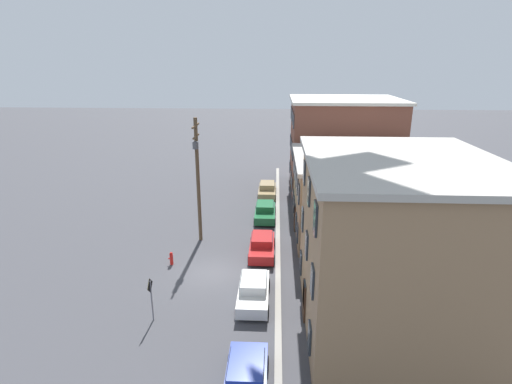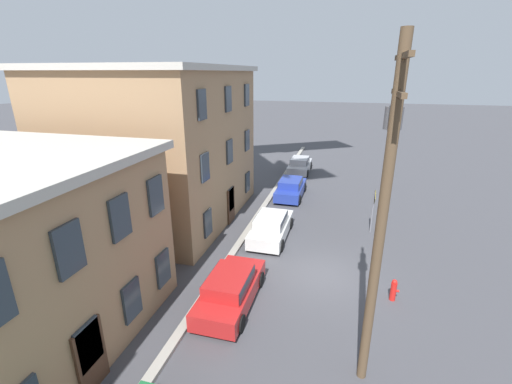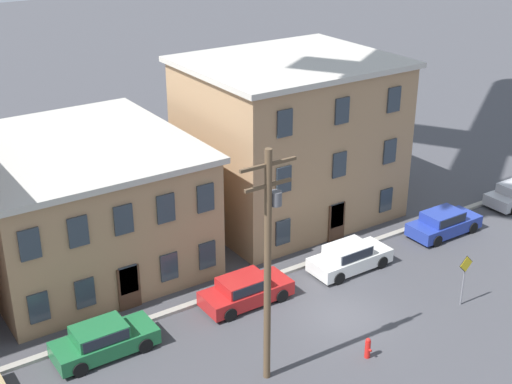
{
  "view_description": "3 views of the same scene",
  "coord_description": "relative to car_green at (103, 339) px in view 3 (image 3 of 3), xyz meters",
  "views": [
    {
      "loc": [
        24.04,
        4.23,
        13.81
      ],
      "look_at": [
        -2.0,
        2.91,
        5.26
      ],
      "focal_mm": 28.0,
      "sensor_mm": 36.0,
      "label": 1
    },
    {
      "loc": [
        -14.11,
        -0.72,
        8.93
      ],
      "look_at": [
        0.02,
        3.08,
        3.8
      ],
      "focal_mm": 24.0,
      "sensor_mm": 36.0,
      "label": 2
    },
    {
      "loc": [
        -18.76,
        -21.01,
        18.58
      ],
      "look_at": [
        -1.46,
        4.85,
        4.81
      ],
      "focal_mm": 50.0,
      "sensor_mm": 36.0,
      "label": 3
    }
  ],
  "objects": [
    {
      "name": "ground_plane",
      "position": [
        10.26,
        -3.33,
        -0.75
      ],
      "size": [
        200.0,
        200.0,
        0.0
      ],
      "primitive_type": "plane",
      "color": "#424247"
    },
    {
      "name": "kerb_strip",
      "position": [
        10.26,
        1.17,
        -0.67
      ],
      "size": [
        56.0,
        0.36,
        0.16
      ],
      "primitive_type": "cube",
      "color": "#9E998E",
      "rests_on": "ground_plane"
    },
    {
      "name": "apartment_midblock",
      "position": [
        2.43,
        8.41,
        2.5
      ],
      "size": [
        11.03,
        12.0,
        6.48
      ],
      "color": "#9E7A56",
      "rests_on": "ground_plane"
    },
    {
      "name": "apartment_far",
      "position": [
        14.9,
        7.18,
        3.92
      ],
      "size": [
        11.51,
        9.53,
        9.32
      ],
      "color": "#9E7A56",
      "rests_on": "ground_plane"
    },
    {
      "name": "car_green",
      "position": [
        0.0,
        0.0,
        0.0
      ],
      "size": [
        4.4,
        1.92,
        1.43
      ],
      "color": "#1E6638",
      "rests_on": "ground_plane"
    },
    {
      "name": "car_red",
      "position": [
        7.14,
        -0.02,
        0.0
      ],
      "size": [
        4.4,
        1.92,
        1.43
      ],
      "color": "#B21E1E",
      "rests_on": "ground_plane"
    },
    {
      "name": "car_white",
      "position": [
        13.34,
        -0.3,
        0.0
      ],
      "size": [
        4.4,
        1.92,
        1.43
      ],
      "color": "silver",
      "rests_on": "ground_plane"
    },
    {
      "name": "car_blue",
      "position": [
        20.38,
        -0.24,
        0.0
      ],
      "size": [
        4.4,
        1.92,
        1.43
      ],
      "color": "#233899",
      "rests_on": "ground_plane"
    },
    {
      "name": "caution_sign",
      "position": [
        15.58,
        -5.83,
        1.0
      ],
      "size": [
        0.88,
        0.08,
        2.64
      ],
      "color": "slate",
      "rests_on": "ground_plane"
    },
    {
      "name": "utility_pole",
      "position": [
        4.93,
        -5.1,
        4.78
      ],
      "size": [
        2.4,
        0.44,
        9.87
      ],
      "color": "brown",
      "rests_on": "ground_plane"
    },
    {
      "name": "fire_hydrant",
      "position": [
        9.14,
        -6.42,
        -0.27
      ],
      "size": [
        0.24,
        0.34,
        0.96
      ],
      "color": "red",
      "rests_on": "ground_plane"
    }
  ]
}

